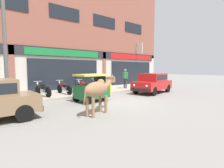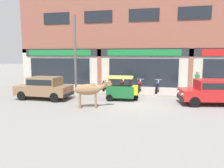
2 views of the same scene
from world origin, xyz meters
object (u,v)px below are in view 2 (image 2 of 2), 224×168
Objects in this scene: motorcycle_3 at (157,87)px; utility_pole at (75,54)px; cow at (89,90)px; motorcycle_1 at (122,85)px; auto_rickshaw at (122,90)px; car_0 at (44,87)px; motorcycle_0 at (104,85)px; pedestrian at (197,80)px; motorcycle_2 at (139,86)px; car_1 at (212,91)px.

motorcycle_3 is 0.33× the size of utility_pole.
cow is 1.14× the size of motorcycle_1.
cow is at bearing -119.67° from auto_rickshaw.
car_0 is 4.65m from motorcycle_0.
car_0 is 5.08m from auto_rickshaw.
pedestrian is at bearing -3.36° from motorcycle_1.
cow is 1.14× the size of motorcycle_2.
motorcycle_2 is 5.32m from utility_pole.
utility_pole is (-5.99, -0.76, 2.39)m from motorcycle_3.
car_1 is 2.09× the size of motorcycle_2.
utility_pole reaches higher than pedestrian.
motorcycle_1 is at bearing 154.85° from car_1.
motorcycle_1 is at bearing 99.89° from auto_rickshaw.
pedestrian reaches higher than motorcycle_0.
auto_rickshaw is at bearing 9.61° from car_0.
motorcycle_1 is at bearing 15.84° from utility_pole.
motorcycle_0 is (-1.86, 2.56, -0.10)m from auto_rickshaw.
motorcycle_0 is at bearing 47.26° from car_0.
motorcycle_3 is 1.13× the size of pedestrian.
car_1 is 2.09× the size of motorcycle_1.
car_0 is 2.01× the size of motorcycle_2.
car_0 is 2.01× the size of motorcycle_3.
motorcycle_0 is (3.15, 3.41, -0.25)m from car_0.
car_0 is at bearing 156.84° from cow.
motorcycle_1 is at bearing 175.71° from motorcycle_3.
car_0 is 3.50m from utility_pole.
pedestrian is at bearing 4.29° from utility_pole.
auto_rickshaw is 0.37× the size of utility_pole.
cow is at bearing -160.92° from car_1.
motorcycle_1 is (0.91, 5.03, -0.44)m from cow.
auto_rickshaw is at bearing -109.53° from motorcycle_2.
car_0 is 10.34m from pedestrian.
motorcycle_3 is at bearing 177.56° from pedestrian.
auto_rickshaw is 1.27× the size of pedestrian.
pedestrian is at bearing 17.83° from car_0.
car_0 is at bearing -175.80° from car_1.
motorcycle_1 and motorcycle_3 have the same top height.
motorcycle_3 is (3.53, 4.83, -0.44)m from cow.
motorcycle_2 is 1.13× the size of pedestrian.
motorcycle_3 is at bearing 7.25° from utility_pole.
car_1 is 0.68× the size of utility_pole.
cow reaches higher than motorcycle_3.
auto_rickshaw is at bearing -54.09° from motorcycle_0.
car_1 is (10.33, 0.76, 0.00)m from car_0.
motorcycle_2 is (-4.47, 2.49, -0.25)m from car_1.
motorcycle_0 is 4.01m from motorcycle_3.
pedestrian is (6.20, 4.72, 0.16)m from cow.
pedestrian is at bearing 101.63° from car_1.
motorcycle_3 is at bearing 141.51° from car_1.
utility_pole is (-8.67, -0.65, 1.79)m from pedestrian.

